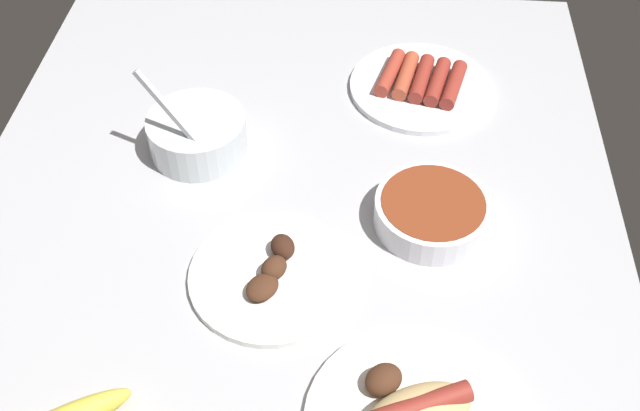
{
  "coord_description": "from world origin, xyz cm",
  "views": [
    {
      "loc": [
        63.63,
        9.56,
        75.48
      ],
      "look_at": [
        -3.0,
        4.19,
        3.0
      ],
      "focal_mm": 42.04,
      "sensor_mm": 36.0,
      "label": 1
    }
  ],
  "objects": [
    {
      "name": "bowl_coleslaw",
      "position": [
        -15.57,
        -14.61,
        3.25
      ],
      "size": [
        14.24,
        14.24,
        15.36
      ],
      "color": "silver",
      "rests_on": "ground_plane"
    },
    {
      "name": "plate_sausages",
      "position": [
        -32.27,
        17.95,
        1.09
      ],
      "size": [
        22.62,
        22.62,
        3.33
      ],
      "color": "white",
      "rests_on": "ground_plane"
    },
    {
      "name": "ground_plane",
      "position": [
        0.0,
        0.0,
        -1.5
      ],
      "size": [
        120.0,
        90.0,
        3.0
      ],
      "primitive_type": "cube",
      "color": "#B2B2B7"
    },
    {
      "name": "plate_grilled_meat",
      "position": [
        7.14,
        -1.04,
        0.81
      ],
      "size": [
        20.91,
        20.91,
        3.72
      ],
      "color": "white",
      "rests_on": "ground_plane"
    },
    {
      "name": "bowl_chili",
      "position": [
        -3.83,
        18.97,
        2.3
      ],
      "size": [
        15.28,
        15.28,
        4.16
      ],
      "color": "white",
      "rests_on": "ground_plane"
    }
  ]
}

